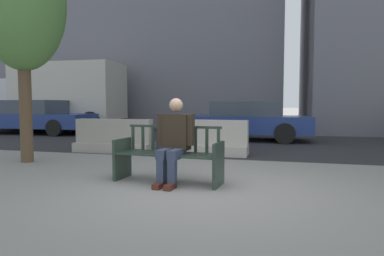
{
  "coord_description": "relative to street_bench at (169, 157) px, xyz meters",
  "views": [
    {
      "loc": [
        1.09,
        -4.75,
        1.23
      ],
      "look_at": [
        -0.61,
        1.77,
        0.75
      ],
      "focal_mm": 32.0,
      "sensor_mm": 36.0,
      "label": 1
    }
  ],
  "objects": [
    {
      "name": "ground_plane",
      "position": [
        0.6,
        -0.3,
        -0.4
      ],
      "size": [
        200.0,
        200.0,
        0.0
      ],
      "primitive_type": "plane",
      "color": "gray"
    },
    {
      "name": "street_asphalt",
      "position": [
        0.6,
        8.4,
        -0.39
      ],
      "size": [
        120.0,
        12.0,
        0.01
      ],
      "primitive_type": "cube",
      "color": "#28282B",
      "rests_on": "ground"
    },
    {
      "name": "street_bench",
      "position": [
        0.0,
        0.0,
        0.0
      ],
      "size": [
        1.73,
        0.67,
        0.88
      ],
      "color": "#28382D",
      "rests_on": "ground"
    },
    {
      "name": "seated_person",
      "position": [
        0.12,
        -0.07,
        0.29
      ],
      "size": [
        0.59,
        0.75,
        1.31
      ],
      "color": "#2D2319",
      "rests_on": "ground"
    },
    {
      "name": "jersey_barrier_centre",
      "position": [
        -0.04,
        2.99,
        -0.06
      ],
      "size": [
        2.0,
        0.69,
        0.84
      ],
      "color": "#ADA89E",
      "rests_on": "ground"
    },
    {
      "name": "jersey_barrier_left",
      "position": [
        -2.4,
        2.82,
        -0.06
      ],
      "size": [
        2.01,
        0.7,
        0.84
      ],
      "color": "#9E998E",
      "rests_on": "ground"
    },
    {
      "name": "street_tree",
      "position": [
        -3.49,
        1.01,
        2.92
      ],
      "size": [
        1.74,
        1.74,
        4.8
      ],
      "color": "brown",
      "rests_on": "ground"
    },
    {
      "name": "car_sedan_mid",
      "position": [
        0.45,
        6.52,
        0.27
      ],
      "size": [
        4.58,
        1.84,
        1.3
      ],
      "color": "navy",
      "rests_on": "ground"
    },
    {
      "name": "car_sedan_far",
      "position": [
        -8.09,
        6.9,
        0.3
      ],
      "size": [
        4.82,
        2.08,
        1.37
      ],
      "color": "navy",
      "rests_on": "ground"
    },
    {
      "name": "delivery_truck",
      "position": [
        -8.55,
        8.77,
        1.29
      ],
      "size": [
        6.87,
        2.51,
        3.05
      ],
      "color": "silver",
      "rests_on": "ground"
    }
  ]
}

